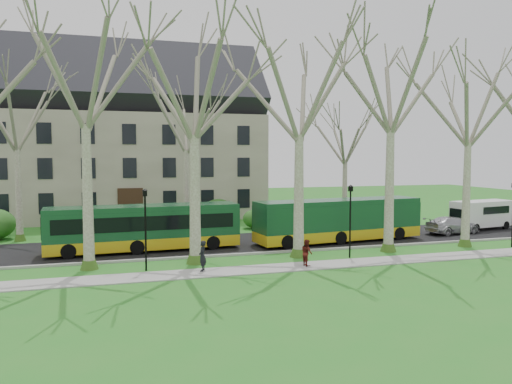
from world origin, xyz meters
TOP-DOWN VIEW (x-y plane):
  - ground at (0.00, 0.00)m, footprint 120.00×120.00m
  - sidewalk at (0.00, -2.50)m, footprint 70.00×2.00m
  - road at (0.00, 5.50)m, footprint 80.00×8.00m
  - curb at (0.00, 1.50)m, footprint 80.00×0.25m
  - building at (-6.00, 24.00)m, footprint 26.50×12.20m
  - tree_row_verge at (0.00, 0.30)m, footprint 49.00×7.00m
  - tree_row_far at (-1.33, 11.00)m, footprint 33.00×7.00m
  - lamp_row at (-0.00, -1.00)m, footprint 36.22×0.22m
  - hedges at (-4.67, 14.00)m, footprint 30.60×8.60m
  - bus_lead at (-5.69, 4.48)m, footprint 12.11×3.11m
  - bus_follow at (7.74, 4.07)m, footprint 12.50×3.91m
  - sedan at (17.72, 4.72)m, footprint 4.78×2.51m
  - van_a at (21.56, 5.94)m, footprint 5.61×2.77m
  - pedestrian_a at (-3.16, -2.13)m, footprint 0.56×0.68m
  - pedestrian_b at (2.60, -2.51)m, footprint 0.62×0.76m

SIDE VIEW (x-z plane):
  - ground at x=0.00m, z-range 0.00..0.00m
  - sidewalk at x=0.00m, z-range 0.00..0.06m
  - road at x=0.00m, z-range 0.00..0.06m
  - curb at x=0.00m, z-range 0.00..0.14m
  - sedan at x=17.72m, z-range 0.06..1.38m
  - pedestrian_b at x=2.60m, z-range 0.06..1.52m
  - pedestrian_a at x=-3.16m, z-range 0.06..1.67m
  - hedges at x=-4.67m, z-range 0.00..2.00m
  - van_a at x=21.56m, z-range 0.06..2.41m
  - bus_lead at x=-5.69m, z-range 0.06..3.06m
  - bus_follow at x=7.74m, z-range 0.06..3.13m
  - lamp_row at x=0.00m, z-range 0.42..4.72m
  - tree_row_far at x=-1.33m, z-range 0.00..12.00m
  - tree_row_verge at x=0.00m, z-range 0.00..14.00m
  - building at x=-6.00m, z-range 0.07..16.07m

